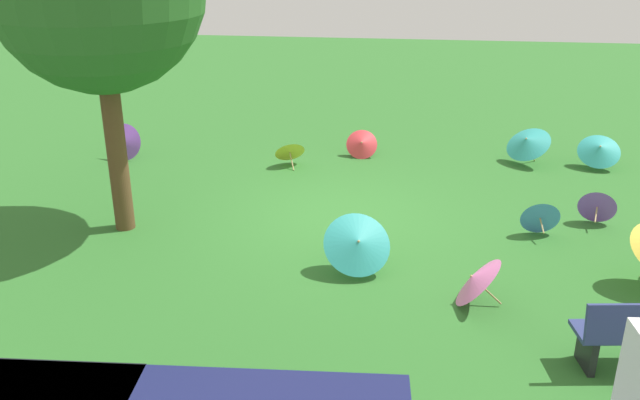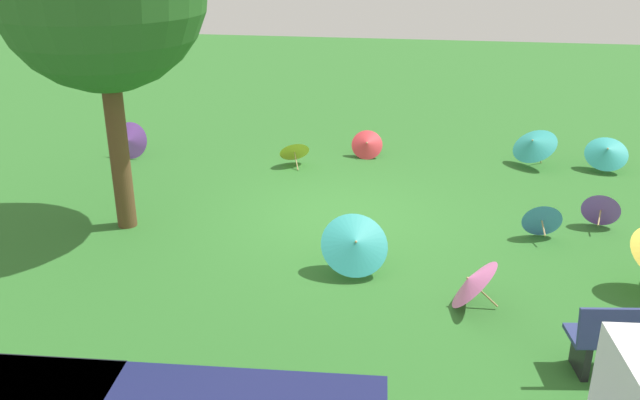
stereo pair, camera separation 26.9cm
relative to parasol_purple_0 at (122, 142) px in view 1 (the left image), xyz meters
name	(u,v)px [view 1 (the left image)]	position (x,y,z in m)	size (l,w,h in m)	color
ground	(333,217)	(-4.71, 2.41, -0.39)	(40.00, 40.00, 0.00)	#2D6B28
parasol_purple_0	(122,142)	(0.00, 0.00, 0.00)	(0.80, 0.77, 0.78)	tan
parasol_teal_0	(600,149)	(-9.73, -0.70, 0.03)	(0.94, 0.89, 0.75)	tan
parasol_teal_1	(358,243)	(-5.27, 4.37, 0.09)	(1.13, 1.01, 0.87)	tan
parasol_blue_0	(539,216)	(-8.02, 2.66, -0.08)	(0.63, 0.55, 0.62)	tan
parasol_red_0	(362,143)	(-4.95, -0.83, -0.08)	(0.69, 0.68, 0.61)	tan
parasol_teal_3	(527,142)	(-8.33, -0.78, 0.11)	(1.23, 1.22, 0.84)	tan
parasol_pink_3	(475,279)	(-6.82, 4.96, -0.04)	(0.73, 0.89, 0.69)	tan
parasol_yellow_3	(289,150)	(-3.51, -0.13, -0.06)	(0.76, 0.71, 0.61)	tan
parasol_purple_2	(597,205)	(-9.03, 2.08, -0.08)	(0.66, 0.64, 0.62)	tan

